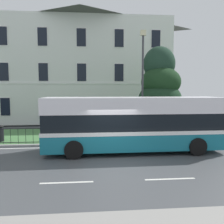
# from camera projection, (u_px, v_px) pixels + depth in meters

# --- Properties ---
(ground_plane) EXTENTS (60.00, 56.00, 0.18)m
(ground_plane) POSITION_uv_depth(u_px,v_px,m) (112.00, 158.00, 11.84)
(ground_plane) COLOR #434649
(georgian_townhouse) EXTENTS (18.39, 9.85, 12.48)m
(georgian_townhouse) POSITION_uv_depth(u_px,v_px,m) (83.00, 65.00, 26.74)
(georgian_townhouse) COLOR silver
(georgian_townhouse) RESTS_ON ground_plane
(iron_verge_railing) EXTENTS (12.92, 0.04, 0.97)m
(iron_verge_railing) POSITION_uv_depth(u_px,v_px,m) (77.00, 135.00, 14.74)
(iron_verge_railing) COLOR black
(iron_verge_railing) RESTS_ON ground_plane
(evergreen_tree) EXTENTS (3.78, 3.99, 6.92)m
(evergreen_tree) POSITION_uv_depth(u_px,v_px,m) (160.00, 98.00, 17.95)
(evergreen_tree) COLOR #423328
(evergreen_tree) RESTS_ON ground_plane
(single_decker_bus) EXTENTS (9.95, 2.79, 3.08)m
(single_decker_bus) POSITION_uv_depth(u_px,v_px,m) (133.00, 123.00, 12.99)
(single_decker_bus) COLOR #176E83
(single_decker_bus) RESTS_ON ground_plane
(street_lamp_post) EXTENTS (0.36, 0.24, 7.38)m
(street_lamp_post) POSITION_uv_depth(u_px,v_px,m) (143.00, 78.00, 15.73)
(street_lamp_post) COLOR #333338
(street_lamp_post) RESTS_ON ground_plane
(litter_bin) EXTENTS (0.54, 0.54, 1.08)m
(litter_bin) POSITION_uv_depth(u_px,v_px,m) (0.00, 133.00, 15.09)
(litter_bin) COLOR black
(litter_bin) RESTS_ON ground_plane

